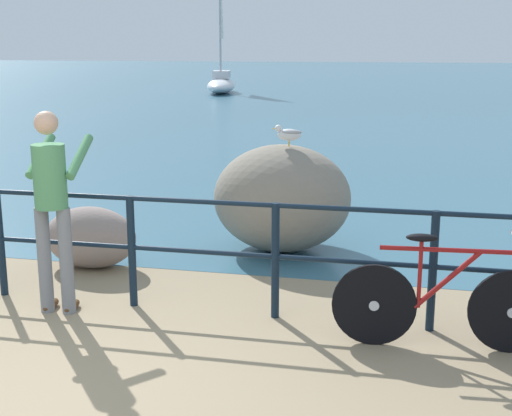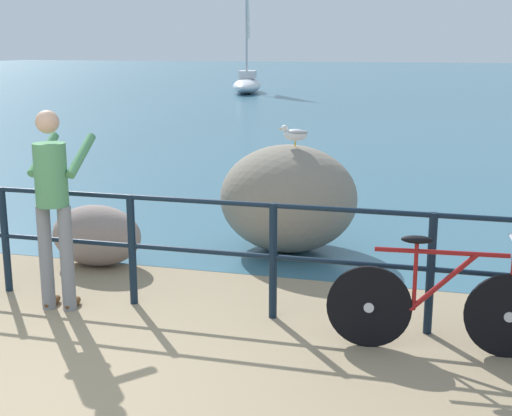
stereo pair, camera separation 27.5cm
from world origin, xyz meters
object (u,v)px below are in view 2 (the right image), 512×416
object	(u,v)px
person_at_railing	(54,201)
bicycle	(459,296)
sailboat	(247,78)
seagull	(295,134)
breakwater_boulder_main	(288,198)
breakwater_boulder_left	(97,235)

from	to	relation	value
person_at_railing	bicycle	bearing A→B (deg)	-95.33
person_at_railing	sailboat	world-z (taller)	sailboat
seagull	breakwater_boulder_main	bearing A→B (deg)	-46.28
breakwater_boulder_left	sailboat	distance (m)	27.53
person_at_railing	breakwater_boulder_main	world-z (taller)	person_at_railing
breakwater_boulder_main	seagull	world-z (taller)	seagull
bicycle	sailboat	bearing A→B (deg)	104.57
person_at_railing	sailboat	size ratio (longest dim) A/B	0.29
breakwater_boulder_main	sailboat	bearing A→B (deg)	106.82
bicycle	breakwater_boulder_main	size ratio (longest dim) A/B	1.08
breakwater_boulder_main	breakwater_boulder_left	xyz separation A→B (m)	(-1.86, -1.08, -0.28)
person_at_railing	breakwater_boulder_left	distance (m)	1.44
breakwater_boulder_left	sailboat	size ratio (longest dim) A/B	0.16
breakwater_boulder_left	seagull	bearing A→B (deg)	27.45
sailboat	breakwater_boulder_left	bearing A→B (deg)	1.94
seagull	sailboat	distance (m)	27.05
person_at_railing	breakwater_boulder_left	size ratio (longest dim) A/B	1.79
breakwater_boulder_left	seagull	distance (m)	2.42
breakwater_boulder_main	breakwater_boulder_left	size ratio (longest dim) A/B	1.57
sailboat	seagull	bearing A→B (deg)	6.42
breakwater_boulder_main	breakwater_boulder_left	world-z (taller)	breakwater_boulder_main
person_at_railing	breakwater_boulder_main	size ratio (longest dim) A/B	1.13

